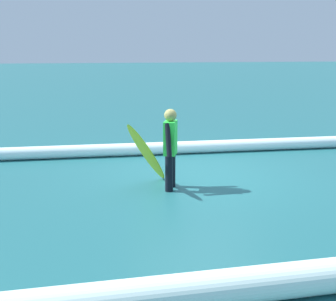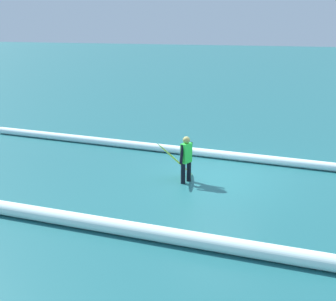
% 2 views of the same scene
% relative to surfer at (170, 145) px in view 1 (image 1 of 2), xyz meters
% --- Properties ---
extents(ground_plane, '(168.68, 168.68, 0.00)m').
position_rel_surfer_xyz_m(ground_plane, '(-0.84, -0.65, -0.81)').
color(ground_plane, '#1E5C61').
extents(surfer, '(0.32, 0.62, 1.45)m').
position_rel_surfer_xyz_m(surfer, '(0.00, 0.00, 0.00)').
color(surfer, black).
rests_on(surfer, ground_plane).
extents(surfboard, '(1.03, 1.22, 1.29)m').
position_rel_surfer_xyz_m(surfboard, '(0.39, -0.17, -0.17)').
color(surfboard, yellow).
rests_on(surfboard, ground_plane).
extents(wave_crest_foreground, '(21.86, 1.62, 0.30)m').
position_rel_surfer_xyz_m(wave_crest_foreground, '(-1.45, -2.67, -0.66)').
color(wave_crest_foreground, white).
rests_on(wave_crest_foreground, ground_plane).
extents(wave_crest_midground, '(19.90, 0.83, 0.36)m').
position_rel_surfer_xyz_m(wave_crest_midground, '(-0.22, 3.80, -0.63)').
color(wave_crest_midground, white).
rests_on(wave_crest_midground, ground_plane).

